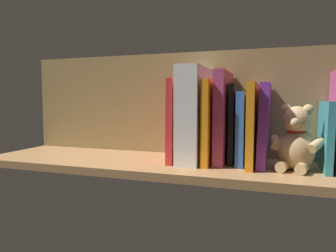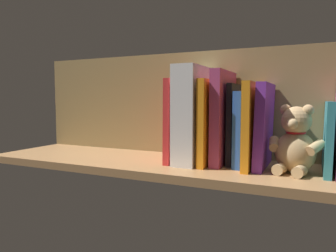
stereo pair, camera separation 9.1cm
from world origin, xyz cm
name	(u,v)px [view 1 (the left image)]	position (x,y,z in cm)	size (l,w,h in cm)	color
ground_plane	(168,164)	(0.00, 0.00, -1.10)	(111.99, 31.94, 2.20)	#A87A4C
shelf_back_panel	(182,104)	(0.00, -13.72, 16.56)	(111.99, 1.50, 33.13)	olive
book_2	(325,135)	(-41.80, -3.16, 8.70)	(1.69, 18.81, 17.40)	teal
teddy_bear	(296,141)	(-34.56, 0.93, 7.35)	(13.21, 12.15, 16.71)	tan
book_3	(264,125)	(-26.69, -3.02, 11.05)	(2.38, 19.11, 22.10)	purple
book_4	(253,124)	(-23.73, -2.30, 11.16)	(1.96, 20.55, 22.32)	orange
book_5	(243,128)	(-20.91, -4.03, 9.99)	(2.11, 17.09, 19.98)	blue
book_6	(234,123)	(-18.36, -5.18, 11.08)	(1.42, 14.79, 22.15)	black
book_7	(223,117)	(-15.50, -3.48, 12.88)	(2.74, 18.18, 25.77)	#B23F72
book_8	(212,122)	(-12.35, -2.54, 11.62)	(1.97, 20.07, 23.24)	orange
dictionary_thick_white	(195,115)	(-7.43, -2.25, 13.55)	(6.30, 20.44, 27.10)	white
book_9	(179,120)	(-2.58, -2.77, 11.80)	(1.82, 19.59, 23.60)	red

